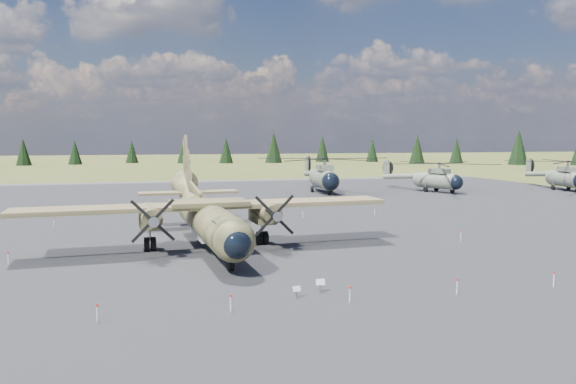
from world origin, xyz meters
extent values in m
plane|color=brown|center=(0.00, 0.00, 0.00)|extent=(500.00, 500.00, 0.00)
cube|color=#515156|center=(0.00, 10.00, 0.00)|extent=(120.00, 120.00, 0.04)
cylinder|color=#2F371E|center=(-3.23, 1.64, 2.16)|extent=(3.58, 17.06, 2.63)
sphere|color=#2F371E|center=(-2.76, -6.81, 2.16)|extent=(2.72, 2.72, 2.58)
sphere|color=black|center=(-2.73, -7.33, 2.12)|extent=(2.00, 2.00, 1.90)
cube|color=black|center=(-2.84, -5.31, 2.87)|extent=(1.96, 1.61, 0.52)
cone|color=#2F371E|center=(-3.85, 12.73, 3.15)|extent=(2.94, 6.60, 3.96)
cube|color=#ADB0B2|center=(-3.28, 2.58, 1.08)|extent=(2.10, 5.74, 0.47)
cube|color=#323B1F|center=(-3.26, 2.11, 3.24)|extent=(27.43, 4.72, 0.33)
cube|color=#2F371E|center=(-3.26, 2.11, 3.45)|extent=(5.83, 3.70, 0.33)
cylinder|color=#2F371E|center=(-7.47, 1.59, 2.73)|extent=(1.68, 4.96, 1.41)
cube|color=#2F371E|center=(-7.51, 2.35, 2.12)|extent=(1.59, 3.27, 0.75)
cone|color=gray|center=(-7.30, -1.46, 2.73)|extent=(0.76, 0.89, 0.72)
cylinder|color=black|center=(-7.51, 2.35, 0.52)|extent=(0.88, 1.08, 1.04)
cylinder|color=#2F371E|center=(0.99, 2.07, 2.73)|extent=(1.68, 4.96, 1.41)
cube|color=#2F371E|center=(0.94, 2.82, 2.12)|extent=(1.59, 3.27, 0.75)
cone|color=gray|center=(1.16, -0.99, 2.73)|extent=(0.76, 0.89, 0.72)
cylinder|color=black|center=(0.94, 2.82, 0.52)|extent=(0.88, 1.08, 1.04)
cube|color=#2F371E|center=(-3.65, 9.16, 3.72)|extent=(0.66, 7.11, 1.58)
cube|color=#323B1F|center=(-3.88, 13.20, 3.20)|extent=(9.14, 2.57, 0.21)
cylinder|color=gray|center=(-2.82, -5.69, 1.20)|extent=(0.14, 0.14, 0.85)
cylinder|color=black|center=(-2.82, -5.69, 0.52)|extent=(0.38, 0.90, 0.88)
cylinder|color=slate|center=(18.37, 40.77, 2.05)|extent=(3.37, 8.18, 2.77)
sphere|color=black|center=(18.07, 36.79, 2.00)|extent=(2.74, 2.74, 2.55)
sphere|color=slate|center=(18.68, 44.75, 2.05)|extent=(2.74, 2.74, 2.55)
cube|color=slate|center=(18.34, 40.33, 3.83)|extent=(2.15, 3.68, 0.83)
cylinder|color=gray|center=(18.34, 40.33, 4.66)|extent=(0.43, 0.43, 1.11)
cylinder|color=slate|center=(18.99, 48.90, 2.44)|extent=(1.64, 9.52, 1.59)
cube|color=slate|center=(19.30, 53.05, 3.83)|extent=(0.36, 1.57, 2.66)
cylinder|color=black|center=(19.69, 53.02, 3.83)|extent=(0.28, 2.88, 2.88)
cylinder|color=black|center=(18.12, 37.45, 0.44)|extent=(0.37, 0.78, 0.75)
cylinder|color=black|center=(16.98, 42.21, 0.44)|extent=(0.40, 0.91, 0.89)
cylinder|color=gray|center=(16.98, 42.21, 1.03)|extent=(0.17, 0.17, 1.61)
cylinder|color=black|center=(19.97, 41.99, 0.44)|extent=(0.40, 0.91, 0.89)
cylinder|color=gray|center=(19.97, 41.99, 1.03)|extent=(0.17, 0.17, 1.61)
cylinder|color=slate|center=(35.40, 37.46, 1.75)|extent=(4.75, 7.20, 2.37)
sphere|color=black|center=(36.68, 34.30, 1.70)|extent=(2.83, 2.83, 2.18)
sphere|color=slate|center=(34.13, 40.61, 1.75)|extent=(2.83, 2.83, 2.18)
cube|color=slate|center=(35.55, 37.10, 3.26)|extent=(2.63, 3.41, 0.71)
cylinder|color=gray|center=(35.55, 37.10, 3.97)|extent=(0.44, 0.44, 0.95)
cylinder|color=slate|center=(32.80, 43.90, 2.08)|extent=(3.76, 7.79, 1.35)
cube|color=slate|center=(31.47, 47.20, 3.26)|extent=(0.69, 1.31, 2.27)
cylinder|color=black|center=(31.78, 47.32, 3.26)|extent=(0.97, 2.30, 2.46)
cylinder|color=black|center=(36.47, 34.82, 0.38)|extent=(0.49, 0.70, 0.64)
cylinder|color=black|center=(33.79, 38.03, 0.38)|extent=(0.55, 0.81, 0.76)
cylinder|color=gray|center=(33.79, 38.03, 0.88)|extent=(0.17, 0.17, 1.37)
cylinder|color=black|center=(36.16, 38.99, 0.38)|extent=(0.55, 0.81, 0.76)
cylinder|color=gray|center=(36.16, 38.99, 0.88)|extent=(0.17, 0.17, 1.37)
cylinder|color=slate|center=(56.35, 34.85, 1.83)|extent=(3.41, 7.37, 2.47)
sphere|color=slate|center=(56.84, 38.37, 1.83)|extent=(2.56, 2.56, 2.27)
cube|color=slate|center=(56.30, 34.46, 3.40)|extent=(2.09, 3.36, 0.74)
cylinder|color=gray|center=(56.30, 34.46, 4.14)|extent=(0.40, 0.40, 0.99)
cylinder|color=slate|center=(57.34, 42.03, 2.17)|extent=(1.97, 8.46, 1.41)
cube|color=slate|center=(57.85, 45.70, 3.40)|extent=(0.40, 1.40, 2.37)
cylinder|color=black|center=(58.19, 45.65, 3.40)|extent=(0.41, 2.55, 2.57)
cylinder|color=black|center=(55.19, 36.20, 0.39)|extent=(0.40, 0.82, 0.79)
cylinder|color=gray|center=(55.19, 36.20, 0.91)|extent=(0.16, 0.16, 1.43)
cylinder|color=black|center=(57.83, 35.84, 0.39)|extent=(0.40, 0.82, 0.79)
cylinder|color=gray|center=(57.83, 35.84, 0.91)|extent=(0.16, 0.16, 1.43)
cube|color=gray|center=(-0.35, -11.98, 0.25)|extent=(0.08, 0.08, 0.51)
cube|color=silver|center=(-0.35, -12.03, 0.50)|extent=(0.42, 0.22, 0.28)
cube|color=gray|center=(1.14, -11.30, 0.30)|extent=(0.09, 0.09, 0.59)
cube|color=silver|center=(1.14, -11.35, 0.58)|extent=(0.49, 0.25, 0.33)
cylinder|color=silver|center=(-10.00, -13.50, 0.40)|extent=(0.07, 0.07, 0.80)
cylinder|color=red|center=(-10.00, -13.50, 0.80)|extent=(0.12, 0.12, 0.10)
cylinder|color=silver|center=(-4.00, -13.50, 0.40)|extent=(0.07, 0.07, 0.80)
cylinder|color=red|center=(-4.00, -13.50, 0.80)|extent=(0.12, 0.12, 0.10)
cylinder|color=silver|center=(2.00, -13.50, 0.40)|extent=(0.07, 0.07, 0.80)
cylinder|color=red|center=(2.00, -13.50, 0.80)|extent=(0.12, 0.12, 0.10)
cylinder|color=silver|center=(8.00, -13.50, 0.40)|extent=(0.07, 0.07, 0.80)
cylinder|color=red|center=(8.00, -13.50, 0.80)|extent=(0.12, 0.12, 0.10)
cylinder|color=silver|center=(14.00, -13.50, 0.40)|extent=(0.07, 0.07, 0.80)
cylinder|color=red|center=(14.00, -13.50, 0.80)|extent=(0.12, 0.12, 0.10)
cylinder|color=silver|center=(-16.00, 16.00, 0.40)|extent=(0.07, 0.07, 0.80)
cylinder|color=red|center=(-16.00, 16.00, 0.80)|extent=(0.12, 0.12, 0.10)
cylinder|color=silver|center=(-8.00, 16.00, 0.40)|extent=(0.07, 0.07, 0.80)
cylinder|color=red|center=(-8.00, 16.00, 0.80)|extent=(0.12, 0.12, 0.10)
cylinder|color=silver|center=(0.00, 16.00, 0.40)|extent=(0.07, 0.07, 0.80)
cylinder|color=red|center=(0.00, 16.00, 0.80)|extent=(0.12, 0.12, 0.10)
cylinder|color=silver|center=(8.00, 16.00, 0.40)|extent=(0.07, 0.07, 0.80)
cylinder|color=red|center=(8.00, 16.00, 0.80)|extent=(0.12, 0.12, 0.10)
cylinder|color=silver|center=(16.00, 16.00, 0.40)|extent=(0.07, 0.07, 0.80)
cylinder|color=red|center=(16.00, 16.00, 0.80)|extent=(0.12, 0.12, 0.10)
cylinder|color=silver|center=(-16.50, 0.00, 0.40)|extent=(0.07, 0.07, 0.80)
cylinder|color=red|center=(-16.50, 0.00, 0.80)|extent=(0.12, 0.12, 0.10)
cylinder|color=silver|center=(16.50, 0.00, 0.40)|extent=(0.07, 0.07, 0.80)
cylinder|color=red|center=(16.50, 0.00, 0.80)|extent=(0.12, 0.12, 0.10)
cone|color=black|center=(105.01, 111.74, 5.49)|extent=(6.15, 6.15, 10.98)
cone|color=black|center=(93.41, 128.17, 4.15)|extent=(4.65, 4.65, 8.30)
cone|color=black|center=(79.02, 128.18, 4.74)|extent=(5.31, 5.31, 9.48)
cone|color=black|center=(69.86, 143.80, 4.05)|extent=(4.54, 4.54, 8.11)
cone|color=black|center=(53.06, 148.50, 4.54)|extent=(5.09, 5.09, 9.09)
cone|color=black|center=(34.66, 144.83, 5.23)|extent=(5.86, 5.86, 10.47)
cone|color=black|center=(18.68, 145.50, 4.21)|extent=(4.72, 4.72, 8.42)
cone|color=black|center=(5.13, 149.00, 3.94)|extent=(4.41, 4.41, 7.88)
cone|color=black|center=(-11.53, 155.17, 3.78)|extent=(4.23, 4.23, 7.55)
cone|color=black|center=(-28.62, 148.08, 3.84)|extent=(4.30, 4.30, 7.68)
cone|color=black|center=(-42.93, 145.05, 4.11)|extent=(4.61, 4.61, 8.22)
camera|label=1|loc=(-7.84, -39.25, 8.22)|focal=35.00mm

